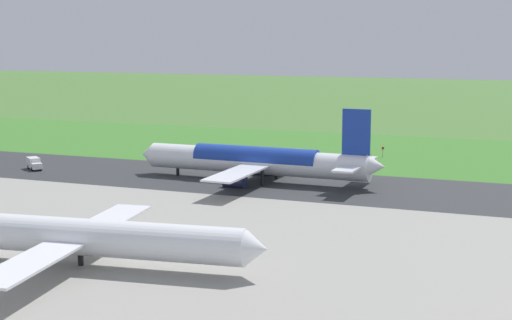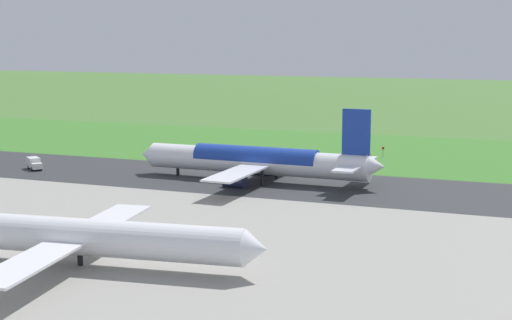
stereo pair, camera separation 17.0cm
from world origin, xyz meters
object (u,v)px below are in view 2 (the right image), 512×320
airliner_main (258,161)px  no_stopping_sign (383,151)px  airliner_parked_mid (77,236)px  service_truck_baggage (34,163)px  traffic_cone_orange (371,154)px

airliner_main → no_stopping_sign: (-17.55, -40.82, -2.78)m
airliner_main → no_stopping_sign: 44.52m
airliner_main → airliner_parked_mid: bearing=89.2°
airliner_parked_mid → service_truck_baggage: (51.39, -59.40, -2.63)m
service_truck_baggage → no_stopping_sign: size_ratio=2.23×
airliner_parked_mid → traffic_cone_orange: bearing=-97.9°
no_stopping_sign → traffic_cone_orange: no_stopping_sign is taller
service_truck_baggage → no_stopping_sign: service_truck_baggage is taller
no_stopping_sign → service_truck_baggage: bearing=32.9°
airliner_parked_mid → service_truck_baggage: bearing=-49.1°
airliner_main → service_truck_baggage: bearing=4.8°
service_truck_baggage → no_stopping_sign: 83.18m
airliner_parked_mid → no_stopping_sign: airliner_parked_mid is taller
traffic_cone_orange → service_truck_baggage: bearing=35.7°
service_truck_baggage → traffic_cone_orange: size_ratio=10.75×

